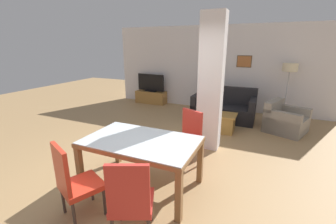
{
  "coord_description": "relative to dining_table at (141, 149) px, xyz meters",
  "views": [
    {
      "loc": [
        1.59,
        -2.6,
        2.1
      ],
      "look_at": [
        0.0,
        0.98,
        0.92
      ],
      "focal_mm": 24.0,
      "sensor_mm": 36.0,
      "label": 1
    }
  ],
  "objects": [
    {
      "name": "dining_chair_near_left",
      "position": [
        -0.41,
        -0.91,
        -0.09
      ],
      "size": [
        0.61,
        0.61,
        1.01
      ],
      "rotation": [
        0.0,
        0.0,
        -0.42
      ],
      "color": "red",
      "rests_on": "ground_plane"
    },
    {
      "name": "divider_pillar",
      "position": [
        0.57,
        1.78,
        0.73
      ],
      "size": [
        0.46,
        0.31,
        2.7
      ],
      "color": "silver",
      "rests_on": "ground_plane"
    },
    {
      "name": "tv_screen",
      "position": [
        -2.3,
        4.6,
        0.13
      ],
      "size": [
        1.09,
        0.25,
        0.63
      ],
      "rotation": [
        0.0,
        0.0,
        3.03
      ],
      "color": "black",
      "rests_on": "tv_stand"
    },
    {
      "name": "coffee_table",
      "position": [
        0.61,
        2.79,
        -0.39
      ],
      "size": [
        0.8,
        0.53,
        0.46
      ],
      "color": "#A07132",
      "rests_on": "ground_plane"
    },
    {
      "name": "dining_table",
      "position": [
        0.0,
        0.0,
        0.0
      ],
      "size": [
        1.66,
        1.01,
        0.77
      ],
      "color": "brown",
      "rests_on": "ground_plane"
    },
    {
      "name": "sofa",
      "position": [
        0.52,
        3.8,
        -0.31
      ],
      "size": [
        1.73,
        0.87,
        0.92
      ],
      "rotation": [
        0.0,
        0.0,
        3.14
      ],
      "color": "black",
      "rests_on": "ground_plane"
    },
    {
      "name": "dining_chair_far_right",
      "position": [
        0.41,
        0.89,
        -0.09
      ],
      "size": [
        0.61,
        0.61,
        1.01
      ],
      "rotation": [
        0.0,
        0.0,
        2.71
      ],
      "color": "red",
      "rests_on": "ground_plane"
    },
    {
      "name": "bottle",
      "position": [
        0.48,
        2.74,
        -0.05
      ],
      "size": [
        0.06,
        0.06,
        0.3
      ],
      "color": "#4C2D14",
      "rests_on": "coffee_table"
    },
    {
      "name": "floor_lamp",
      "position": [
        2.12,
        4.5,
        0.74
      ],
      "size": [
        0.39,
        0.39,
        1.61
      ],
      "color": "#B7B7BC",
      "rests_on": "ground_plane"
    },
    {
      "name": "tv_stand",
      "position": [
        -2.3,
        4.6,
        -0.4
      ],
      "size": [
        1.14,
        0.4,
        0.45
      ],
      "color": "#A47336",
      "rests_on": "ground_plane"
    },
    {
      "name": "dining_chair_near_right",
      "position": [
        0.41,
        -0.91,
        -0.09
      ],
      "size": [
        0.61,
        0.61,
        1.01
      ],
      "rotation": [
        0.0,
        0.0,
        0.42
      ],
      "color": "red",
      "rests_on": "ground_plane"
    },
    {
      "name": "armchair",
      "position": [
        2.1,
        3.42,
        -0.35
      ],
      "size": [
        1.11,
        1.12,
        0.75
      ],
      "rotation": [
        0.0,
        0.0,
        4.34
      ],
      "color": "gray",
      "rests_on": "ground_plane"
    },
    {
      "name": "ground_plane",
      "position": [
        0.0,
        0.0,
        -0.62
      ],
      "size": [
        18.0,
        18.0,
        0.0
      ],
      "primitive_type": "plane",
      "color": "tan"
    },
    {
      "name": "back_wall",
      "position": [
        0.0,
        4.88,
        0.73
      ],
      "size": [
        7.2,
        0.09,
        2.7
      ],
      "color": "silver",
      "rests_on": "ground_plane"
    }
  ]
}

